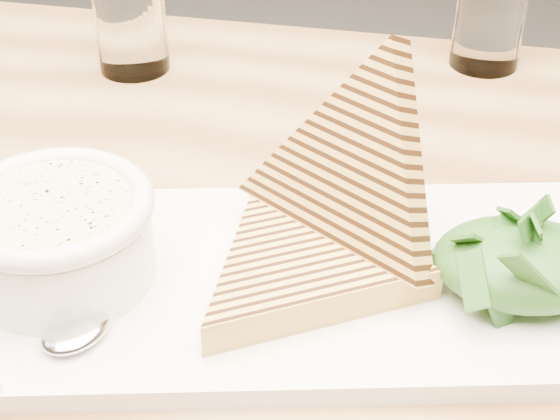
# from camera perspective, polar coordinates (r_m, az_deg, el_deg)

# --- Properties ---
(table_top) EXTENTS (1.17, 0.85, 0.04)m
(table_top) POSITION_cam_1_polar(r_m,az_deg,el_deg) (0.62, -3.67, -2.87)
(table_top) COLOR #9D7A48
(table_top) RESTS_ON ground
(platter) EXTENTS (0.46, 0.25, 0.01)m
(platter) POSITION_cam_1_polar(r_m,az_deg,el_deg) (0.55, -0.19, -4.84)
(platter) COLOR white
(platter) RESTS_ON table_top
(soup_bowl) EXTENTS (0.12, 0.12, 0.05)m
(soup_bowl) POSITION_cam_1_polar(r_m,az_deg,el_deg) (0.55, -14.44, -2.30)
(soup_bowl) COLOR white
(soup_bowl) RESTS_ON platter
(soup) EXTENTS (0.10, 0.10, 0.01)m
(soup) POSITION_cam_1_polar(r_m,az_deg,el_deg) (0.53, -14.88, 0.10)
(soup) COLOR beige
(soup) RESTS_ON soup_bowl
(bowl_rim) EXTENTS (0.12, 0.12, 0.01)m
(bowl_rim) POSITION_cam_1_polar(r_m,az_deg,el_deg) (0.53, -14.91, 0.27)
(bowl_rim) COLOR white
(bowl_rim) RESTS_ON soup_bowl
(sandwich_flat) EXTENTS (0.23, 0.23, 0.02)m
(sandwich_flat) POSITION_cam_1_polar(r_m,az_deg,el_deg) (0.53, 1.36, -3.90)
(sandwich_flat) COLOR gold
(sandwich_flat) RESTS_ON platter
(sandwich_lean) EXTENTS (0.24, 0.24, 0.20)m
(sandwich_lean) POSITION_cam_1_polar(r_m,az_deg,el_deg) (0.54, 4.87, 2.57)
(sandwich_lean) COLOR gold
(sandwich_lean) RESTS_ON sandwich_flat
(salad_base) EXTENTS (0.11, 0.08, 0.04)m
(salad_base) POSITION_cam_1_polar(r_m,az_deg,el_deg) (0.54, 15.70, -3.44)
(salad_base) COLOR #1F4A19
(salad_base) RESTS_ON platter
(arugula_pile) EXTENTS (0.11, 0.10, 0.05)m
(arugula_pile) POSITION_cam_1_polar(r_m,az_deg,el_deg) (0.54, 15.81, -2.89)
(arugula_pile) COLOR #265519
(arugula_pile) RESTS_ON platter
(spoon_bowl) EXTENTS (0.05, 0.05, 0.01)m
(spoon_bowl) POSITION_cam_1_polar(r_m,az_deg,el_deg) (0.51, -13.43, -7.80)
(spoon_bowl) COLOR silver
(spoon_bowl) RESTS_ON platter
(glass_near) EXTENTS (0.07, 0.07, 0.10)m
(glass_near) POSITION_cam_1_polar(r_m,az_deg,el_deg) (0.82, -9.93, 12.46)
(glass_near) COLOR white
(glass_near) RESTS_ON table_top
(glass_far) EXTENTS (0.07, 0.07, 0.10)m
(glass_far) POSITION_cam_1_polar(r_m,az_deg,el_deg) (0.84, 13.79, 12.48)
(glass_far) COLOR white
(glass_far) RESTS_ON table_top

